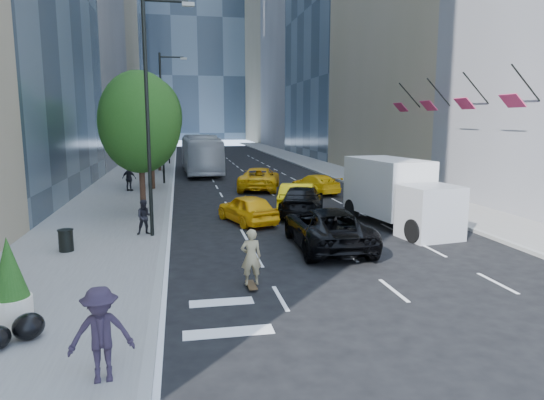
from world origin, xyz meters
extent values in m
plane|color=black|center=(0.00, 0.00, 0.00)|extent=(160.00, 160.00, 0.00)
cube|color=slate|center=(-9.00, 30.00, 0.07)|extent=(6.00, 120.00, 0.15)
cube|color=slate|center=(10.00, 30.00, 0.07)|extent=(4.00, 120.00, 0.15)
cube|color=gray|center=(22.00, 98.00, 25.00)|extent=(20.00, 24.00, 50.00)
cylinder|color=black|center=(-6.50, 4.00, 5.15)|extent=(0.16, 0.16, 10.00)
cylinder|color=black|center=(-5.60, 4.00, 9.85)|extent=(1.80, 0.12, 0.12)
cube|color=#99998C|center=(-4.70, 4.00, 9.75)|extent=(0.50, 0.22, 0.15)
cylinder|color=black|center=(-6.50, 22.00, 5.15)|extent=(0.16, 0.16, 10.00)
cylinder|color=black|center=(-5.60, 22.00, 9.85)|extent=(1.80, 0.12, 0.12)
cube|color=#99998C|center=(-4.70, 22.00, 9.75)|extent=(0.50, 0.22, 0.15)
cylinder|color=black|center=(-7.20, 9.00, 1.72)|extent=(0.30, 0.30, 3.15)
ellipsoid|color=#15370F|center=(-7.20, 9.00, 4.98)|extent=(4.20, 4.20, 5.25)
cylinder|color=black|center=(-7.20, 19.00, 1.84)|extent=(0.30, 0.30, 3.38)
ellipsoid|color=#15370F|center=(-7.20, 19.00, 5.32)|extent=(4.50, 4.50, 5.62)
cylinder|color=black|center=(-7.20, 32.00, 1.61)|extent=(0.30, 0.30, 2.93)
ellipsoid|color=#15370F|center=(-7.20, 32.00, 4.63)|extent=(3.90, 3.90, 4.88)
cylinder|color=black|center=(-6.40, 40.00, 2.75)|extent=(0.14, 0.14, 5.20)
imported|color=black|center=(-6.40, 40.00, 4.35)|extent=(2.48, 0.53, 1.00)
cylinder|color=black|center=(11.15, 4.00, 6.85)|extent=(1.75, 0.08, 1.75)
cube|color=#AB2750|center=(10.50, 4.00, 6.00)|extent=(0.64, 1.30, 0.64)
cylinder|color=black|center=(11.15, 8.00, 6.85)|extent=(1.75, 0.08, 1.75)
cube|color=#AB2750|center=(10.50, 8.00, 6.00)|extent=(0.64, 1.30, 0.64)
cylinder|color=black|center=(11.15, 12.00, 6.85)|extent=(1.75, 0.08, 1.75)
cube|color=#AB2750|center=(10.50, 12.00, 6.00)|extent=(0.64, 1.30, 0.64)
cylinder|color=black|center=(11.15, 16.00, 6.85)|extent=(1.75, 0.08, 1.75)
cube|color=#AB2750|center=(10.50, 16.00, 6.00)|extent=(0.64, 1.30, 0.64)
imported|color=#8C7D57|center=(-3.20, -3.00, 0.87)|extent=(0.64, 0.43, 1.74)
imported|color=black|center=(0.50, 1.20, 0.82)|extent=(2.93, 5.98, 1.64)
imported|color=black|center=(1.20, 8.00, 0.79)|extent=(3.80, 5.85, 1.58)
imported|color=#F8B00D|center=(-2.00, 6.50, 0.73)|extent=(2.95, 4.58, 1.45)
imported|color=yellow|center=(1.20, 9.00, 0.81)|extent=(3.24, 5.23, 1.63)
imported|color=#E5A40C|center=(0.50, 18.00, 0.82)|extent=(4.10, 6.41, 1.65)
imported|color=yellow|center=(4.06, 15.50, 0.66)|extent=(3.04, 4.91, 1.33)
imported|color=#B7BABE|center=(-3.20, 30.41, 1.84)|extent=(3.49, 13.29, 3.68)
cube|color=#BCBCBC|center=(4.82, 5.19, 1.86)|extent=(3.06, 4.92, 2.71)
cube|color=gray|center=(5.32, 1.81, 1.15)|extent=(2.58, 2.32, 2.31)
cylinder|color=black|center=(4.34, 1.26, 0.50)|extent=(0.49, 1.04, 1.00)
cylinder|color=black|center=(6.42, 1.57, 0.50)|extent=(0.49, 1.04, 1.00)
cylinder|color=black|center=(3.55, 6.63, 0.50)|extent=(0.49, 1.04, 1.00)
cylinder|color=black|center=(5.63, 6.94, 0.50)|extent=(0.49, 1.04, 1.00)
imported|color=black|center=(-6.80, 4.26, 0.92)|extent=(0.83, 0.69, 1.54)
imported|color=black|center=(-8.76, 18.00, 1.04)|extent=(1.13, 0.82, 1.79)
imported|color=black|center=(-6.80, -8.00, 1.09)|extent=(1.27, 0.81, 1.87)
cylinder|color=black|center=(-9.58, 2.00, 0.55)|extent=(0.54, 0.54, 0.81)
cylinder|color=beige|center=(-9.31, -5.00, 0.52)|extent=(0.93, 0.93, 0.74)
cone|color=#15370F|center=(-9.31, -5.00, 1.63)|extent=(0.83, 0.83, 1.48)
ellipsoid|color=black|center=(-8.74, -5.78, 0.45)|extent=(0.70, 0.77, 0.59)
camera|label=1|loc=(-5.24, -17.06, 5.09)|focal=32.00mm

